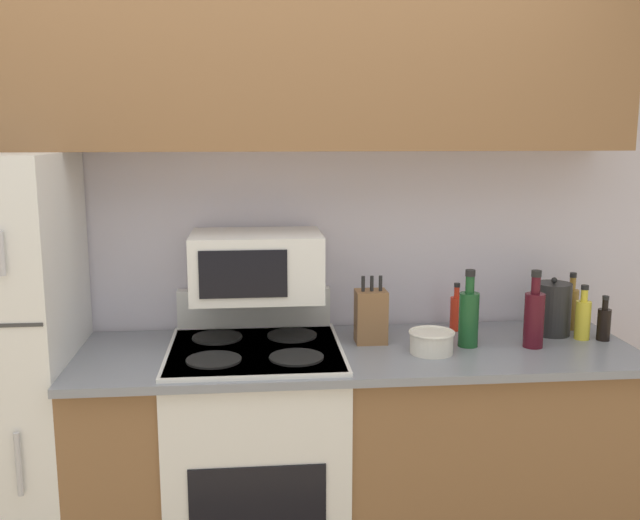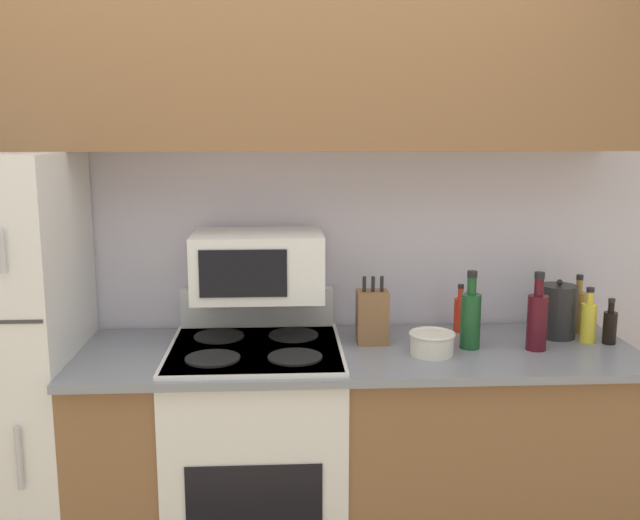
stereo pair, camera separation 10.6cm
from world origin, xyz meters
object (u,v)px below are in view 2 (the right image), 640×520
at_px(bottle_hot_sauce, 460,313).
at_px(bottle_cooking_spray, 588,321).
at_px(knife_block, 372,317).
at_px(bowl, 432,343).
at_px(bottle_vinegar, 578,310).
at_px(bottle_wine_red, 537,319).
at_px(microwave, 258,265).
at_px(bottle_soy_sauce, 610,326).
at_px(bottle_wine_green, 471,318).
at_px(stove, 257,460).
at_px(kettle, 558,311).

bearing_deg(bottle_hot_sauce, bottle_cooking_spray, -20.43).
xyz_separation_m(knife_block, bowl, (0.20, -0.16, -0.06)).
distance_m(bottle_cooking_spray, bottle_vinegar, 0.15).
bearing_deg(bottle_wine_red, bottle_vinegar, 41.97).
bearing_deg(bowl, microwave, 161.72).
distance_m(bottle_soy_sauce, bottle_hot_sauce, 0.58).
bearing_deg(microwave, bowl, -18.28).
bearing_deg(bowl, bottle_hot_sauce, 58.74).
bearing_deg(bottle_wine_green, stove, 179.37).
height_order(bottle_soy_sauce, bottle_cooking_spray, bottle_cooking_spray).
distance_m(microwave, kettle, 1.21).
bearing_deg(stove, bottle_vinegar, 7.97).
height_order(bottle_vinegar, kettle, bottle_vinegar).
relative_size(bottle_cooking_spray, kettle, 0.93).
xyz_separation_m(bottle_soy_sauce, bottle_hot_sauce, (-0.54, 0.20, 0.01)).
bearing_deg(bottle_hot_sauce, knife_block, -160.26).
bearing_deg(bottle_soy_sauce, microwave, 175.10).
distance_m(bowl, bottle_cooking_spray, 0.65).
distance_m(bottle_wine_green, kettle, 0.41).
bearing_deg(kettle, bottle_wine_green, -162.10).
height_order(bottle_wine_green, bottle_hot_sauce, bottle_wine_green).
xyz_separation_m(stove, bottle_cooking_spray, (1.30, 0.04, 0.53)).
bearing_deg(microwave, bottle_hot_sauce, 5.51).
relative_size(stove, bottle_vinegar, 4.62).
xyz_separation_m(stove, bottle_wine_red, (1.06, -0.04, 0.56)).
distance_m(bowl, kettle, 0.59).
bearing_deg(bottle_wine_red, bowl, -174.84).
distance_m(microwave, bottle_vinegar, 1.32).
relative_size(bowl, bottle_wine_green, 0.58).
bearing_deg(bottle_wine_red, stove, 177.63).
bearing_deg(bottle_hot_sauce, microwave, -174.49).
bearing_deg(bottle_soy_sauce, bottle_hot_sauce, 160.08).
bearing_deg(knife_block, bottle_soy_sauce, -3.69).
distance_m(knife_block, bottle_wine_green, 0.37).
distance_m(microwave, bottle_hot_sauce, 0.86).
bearing_deg(bottle_wine_red, microwave, 170.48).
relative_size(bottle_soy_sauce, kettle, 0.76).
distance_m(bowl, bottle_wine_green, 0.19).
relative_size(stove, bottle_hot_sauce, 5.54).
relative_size(microwave, bottle_soy_sauce, 2.78).
bearing_deg(bowl, bottle_wine_green, 23.91).
bearing_deg(kettle, knife_block, -176.86).
bearing_deg(microwave, bottle_soy_sauce, -4.90).
bearing_deg(kettle, bottle_vinegar, 31.57).
height_order(bowl, bottle_wine_green, bottle_wine_green).
bearing_deg(bottle_vinegar, microwave, -177.72).
bearing_deg(knife_block, microwave, 172.58).
relative_size(knife_block, bottle_wine_green, 0.89).
height_order(knife_block, bottle_cooking_spray, knife_block).
relative_size(knife_block, bottle_hot_sauce, 1.34).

